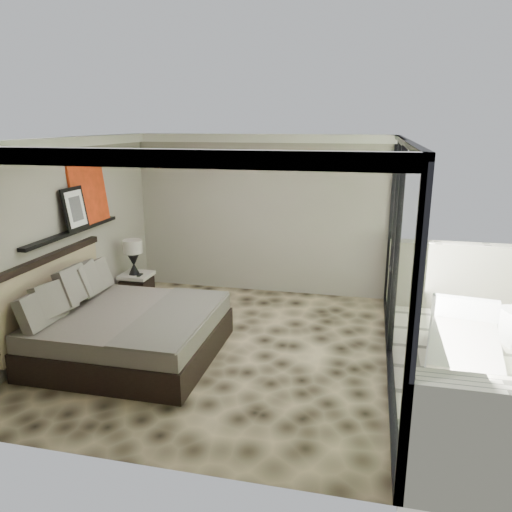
% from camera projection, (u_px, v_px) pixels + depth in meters
% --- Properties ---
extents(floor, '(5.00, 5.00, 0.00)m').
position_uv_depth(floor, '(221.00, 347.00, 6.86)').
color(floor, black).
rests_on(floor, ground).
extents(ceiling, '(4.50, 5.00, 0.02)m').
position_uv_depth(ceiling, '(217.00, 139.00, 6.13)').
color(ceiling, silver).
rests_on(ceiling, back_wall).
extents(back_wall, '(4.50, 0.02, 2.80)m').
position_uv_depth(back_wall, '(261.00, 215.00, 8.84)').
color(back_wall, gray).
rests_on(back_wall, floor).
extents(left_wall, '(0.02, 5.00, 2.80)m').
position_uv_depth(left_wall, '(66.00, 240.00, 6.98)').
color(left_wall, gray).
rests_on(left_wall, floor).
extents(glass_wall, '(0.08, 5.00, 2.80)m').
position_uv_depth(glass_wall, '(398.00, 259.00, 6.00)').
color(glass_wall, white).
rests_on(glass_wall, floor).
extents(picture_ledge, '(0.12, 2.20, 0.05)m').
position_uv_depth(picture_ledge, '(73.00, 232.00, 7.04)').
color(picture_ledge, black).
rests_on(picture_ledge, left_wall).
extents(bed, '(2.25, 2.18, 1.25)m').
position_uv_depth(bed, '(123.00, 329.00, 6.57)').
color(bed, black).
rests_on(bed, floor).
extents(nightstand, '(0.64, 0.64, 0.49)m').
position_uv_depth(nightstand, '(137.00, 289.00, 8.50)').
color(nightstand, black).
rests_on(nightstand, floor).
extents(table_lamp, '(0.32, 0.32, 0.59)m').
position_uv_depth(table_lamp, '(133.00, 252.00, 8.30)').
color(table_lamp, black).
rests_on(table_lamp, nightstand).
extents(abstract_canvas, '(0.13, 0.90, 0.90)m').
position_uv_depth(abstract_canvas, '(89.00, 193.00, 7.39)').
color(abstract_canvas, '#AD1C0E').
rests_on(abstract_canvas, picture_ledge).
extents(framed_print, '(0.11, 0.50, 0.60)m').
position_uv_depth(framed_print, '(75.00, 209.00, 6.97)').
color(framed_print, black).
rests_on(framed_print, picture_ledge).
extents(lounger, '(1.10, 1.84, 0.68)m').
position_uv_depth(lounger, '(463.00, 352.00, 6.24)').
color(lounger, silver).
rests_on(lounger, terrace_slab).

